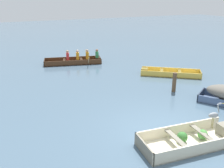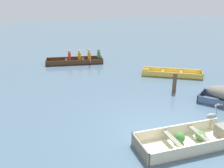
{
  "view_description": "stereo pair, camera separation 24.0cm",
  "coord_description": "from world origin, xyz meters",
  "px_view_note": "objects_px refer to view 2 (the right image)",
  "views": [
    {
      "loc": [
        -4.68,
        -5.79,
        4.25
      ],
      "look_at": [
        0.02,
        4.06,
        0.35
      ],
      "focal_mm": 40.0,
      "sensor_mm": 36.0,
      "label": 1
    },
    {
      "loc": [
        -4.46,
        -5.89,
        4.25
      ],
      "look_at": [
        0.02,
        4.06,
        0.35
      ],
      "focal_mm": 40.0,
      "sensor_mm": 36.0,
      "label": 2
    }
  ],
  "objects_px": {
    "heron_on_dinghy": "(212,115)",
    "mooring_post": "(175,83)",
    "rowboat_dark_varnish_with_crew": "(79,60)",
    "skiff_yellow_near_moored": "(169,74)",
    "dinghy_cream_foreground": "(191,140)"
  },
  "relations": [
    {
      "from": "rowboat_dark_varnish_with_crew",
      "to": "dinghy_cream_foreground",
      "type": "bearing_deg",
      "value": -88.74
    },
    {
      "from": "mooring_post",
      "to": "rowboat_dark_varnish_with_crew",
      "type": "bearing_deg",
      "value": 109.77
    },
    {
      "from": "rowboat_dark_varnish_with_crew",
      "to": "heron_on_dinghy",
      "type": "relative_size",
      "value": 4.55
    },
    {
      "from": "rowboat_dark_varnish_with_crew",
      "to": "mooring_post",
      "type": "xyz_separation_m",
      "value": [
        2.47,
        -6.86,
        0.24
      ]
    },
    {
      "from": "dinghy_cream_foreground",
      "to": "skiff_yellow_near_moored",
      "type": "bearing_deg",
      "value": 58.71
    },
    {
      "from": "heron_on_dinghy",
      "to": "mooring_post",
      "type": "height_order",
      "value": "heron_on_dinghy"
    },
    {
      "from": "mooring_post",
      "to": "skiff_yellow_near_moored",
      "type": "bearing_deg",
      "value": 58.27
    },
    {
      "from": "skiff_yellow_near_moored",
      "to": "mooring_post",
      "type": "distance_m",
      "value": 2.58
    },
    {
      "from": "heron_on_dinghy",
      "to": "mooring_post",
      "type": "xyz_separation_m",
      "value": [
        1.58,
        3.78,
        -0.4
      ]
    },
    {
      "from": "skiff_yellow_near_moored",
      "to": "mooring_post",
      "type": "relative_size",
      "value": 3.48
    },
    {
      "from": "rowboat_dark_varnish_with_crew",
      "to": "skiff_yellow_near_moored",
      "type": "bearing_deg",
      "value": -50.9
    },
    {
      "from": "rowboat_dark_varnish_with_crew",
      "to": "heron_on_dinghy",
      "type": "height_order",
      "value": "heron_on_dinghy"
    },
    {
      "from": "skiff_yellow_near_moored",
      "to": "rowboat_dark_varnish_with_crew",
      "type": "xyz_separation_m",
      "value": [
        -3.81,
        4.69,
        0.11
      ]
    },
    {
      "from": "rowboat_dark_varnish_with_crew",
      "to": "mooring_post",
      "type": "bearing_deg",
      "value": -70.23
    },
    {
      "from": "dinghy_cream_foreground",
      "to": "skiff_yellow_near_moored",
      "type": "distance_m",
      "value": 6.89
    }
  ]
}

